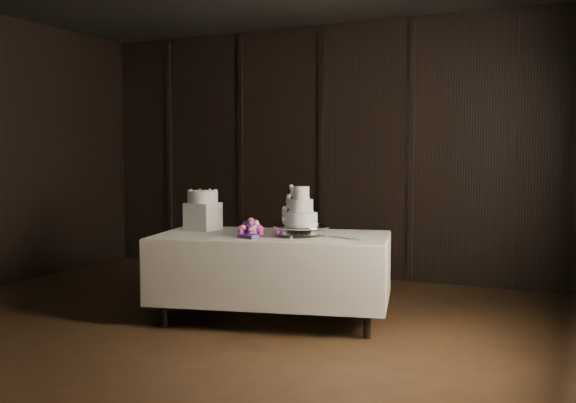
{
  "coord_description": "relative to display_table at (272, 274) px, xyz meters",
  "views": [
    {
      "loc": [
        2.89,
        -3.71,
        1.43
      ],
      "look_at": [
        0.6,
        1.23,
        1.05
      ],
      "focal_mm": 40.0,
      "sensor_mm": 36.0,
      "label": 1
    }
  ],
  "objects": [
    {
      "name": "room",
      "position": [
        -0.45,
        -1.23,
        1.08
      ],
      "size": [
        6.08,
        7.08,
        3.08
      ],
      "color": "black",
      "rests_on": "ground"
    },
    {
      "name": "display_table",
      "position": [
        0.0,
        0.0,
        0.0
      ],
      "size": [
        2.18,
        1.48,
        0.76
      ],
      "rotation": [
        0.0,
        0.0,
        0.24
      ],
      "color": "silver",
      "rests_on": "ground"
    },
    {
      "name": "cake_stand",
      "position": [
        0.27,
        -0.0,
        0.39
      ],
      "size": [
        0.64,
        0.64,
        0.09
      ],
      "primitive_type": "cylinder",
      "rotation": [
        0.0,
        0.0,
        0.43
      ],
      "color": "silver",
      "rests_on": "display_table"
    },
    {
      "name": "wedding_cake",
      "position": [
        0.25,
        -0.02,
        0.56
      ],
      "size": [
        0.32,
        0.28,
        0.33
      ],
      "rotation": [
        0.0,
        0.0,
        0.3
      ],
      "color": "white",
      "rests_on": "cake_stand"
    },
    {
      "name": "bouquet",
      "position": [
        -0.11,
        -0.2,
        0.4
      ],
      "size": [
        0.37,
        0.44,
        0.18
      ],
      "primitive_type": null,
      "rotation": [
        0.0,
        0.0,
        -0.3
      ],
      "color": "#D6597B",
      "rests_on": "display_table"
    },
    {
      "name": "box_pedestal",
      "position": [
        -0.73,
        0.03,
        0.47
      ],
      "size": [
        0.27,
        0.27,
        0.25
      ],
      "primitive_type": "cube",
      "rotation": [
        0.0,
        0.0,
        -0.06
      ],
      "color": "white",
      "rests_on": "display_table"
    },
    {
      "name": "small_cake",
      "position": [
        -0.73,
        0.03,
        0.65
      ],
      "size": [
        0.3,
        0.3,
        0.11
      ],
      "primitive_type": "cylinder",
      "rotation": [
        0.0,
        0.0,
        -0.08
      ],
      "color": "white",
      "rests_on": "box_pedestal"
    },
    {
      "name": "cake_knife",
      "position": [
        0.63,
        -0.02,
        0.35
      ],
      "size": [
        0.34,
        0.2,
        0.01
      ],
      "primitive_type": "cube",
      "rotation": [
        0.0,
        0.0,
        -0.5
      ],
      "color": "silver",
      "rests_on": "display_table"
    }
  ]
}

